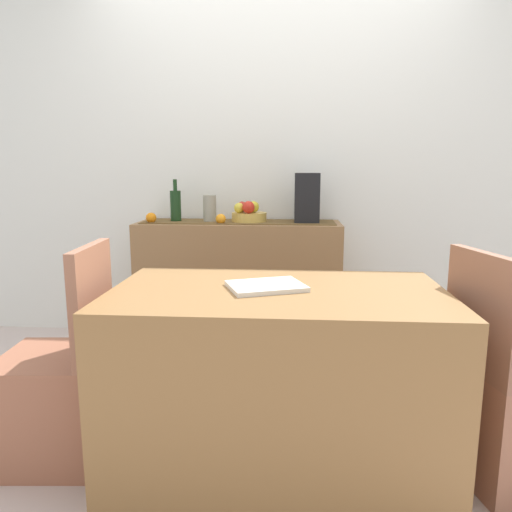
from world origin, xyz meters
TOP-DOWN VIEW (x-y plane):
  - ground_plane at (0.00, 0.00)m, footprint 6.40×6.40m
  - room_wall_rear at (0.00, 1.18)m, footprint 6.40×0.06m
  - sideboard_console at (-0.24, 0.92)m, footprint 1.35×0.42m
  - table_runner at (-0.24, 0.92)m, footprint 1.27×0.32m
  - fruit_bowl at (-0.17, 0.92)m, footprint 0.23×0.23m
  - apple_right at (-0.14, 0.94)m, footprint 0.07×0.07m
  - apple_left at (-0.23, 0.88)m, footprint 0.07×0.07m
  - apple_rear at (-0.22, 0.95)m, footprint 0.07×0.07m
  - apple_upper at (-0.17, 0.86)m, footprint 0.08×0.08m
  - wine_bottle at (-0.66, 0.92)m, footprint 0.07×0.07m
  - coffee_maker at (0.21, 0.92)m, footprint 0.16×0.18m
  - ceramic_vase at (-0.43, 0.92)m, footprint 0.09×0.09m
  - orange_loose_near_bowl at (-0.80, 0.83)m, footprint 0.07×0.07m
  - orange_loose_end at (-0.34, 0.81)m, footprint 0.06×0.06m
  - dining_table at (0.06, -0.44)m, footprint 1.28×0.72m
  - open_book at (0.01, -0.43)m, footprint 0.34×0.30m
  - chair_near_window at (-0.84, -0.44)m, footprint 0.43×0.43m
  - chair_by_corner at (0.96, -0.44)m, footprint 0.48×0.48m

SIDE VIEW (x-z plane):
  - ground_plane at x=0.00m, z-range -0.02..0.00m
  - chair_near_window at x=-0.84m, z-range -0.18..0.72m
  - chair_by_corner at x=0.96m, z-range -0.18..0.72m
  - dining_table at x=0.06m, z-range 0.00..0.74m
  - sideboard_console at x=-0.24m, z-range 0.00..0.85m
  - open_book at x=0.01m, z-range 0.74..0.76m
  - table_runner at x=-0.24m, z-range 0.85..0.85m
  - orange_loose_end at x=-0.34m, z-range 0.85..0.91m
  - orange_loose_near_bowl at x=-0.80m, z-range 0.85..0.92m
  - fruit_bowl at x=-0.17m, z-range 0.85..0.91m
  - ceramic_vase at x=-0.43m, z-range 0.85..1.03m
  - apple_left at x=-0.23m, z-range 0.91..0.98m
  - apple_rear at x=-0.22m, z-range 0.91..0.98m
  - apple_right at x=-0.14m, z-range 0.91..0.99m
  - apple_upper at x=-0.17m, z-range 0.91..0.99m
  - wine_bottle at x=-0.66m, z-range 0.82..1.10m
  - coffee_maker at x=0.21m, z-range 0.85..1.17m
  - room_wall_rear at x=0.00m, z-range 0.00..2.70m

